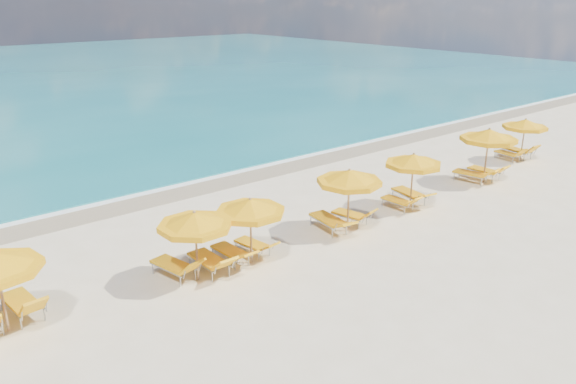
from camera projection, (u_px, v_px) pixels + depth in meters
ground_plane at (315, 235)px, 19.57m from camera, size 120.00×120.00×0.00m
wet_sand_band at (204, 183)px, 24.96m from camera, size 120.00×2.60×0.01m
foam_line at (195, 179)px, 25.54m from camera, size 120.00×1.20×0.03m
whitecap_near at (2, 161)px, 28.36m from camera, size 14.00×0.36×0.05m
whitecap_far at (179, 107)px, 41.85m from camera, size 18.00×0.30×0.05m
umbrella_2 at (195, 221)px, 15.91m from camera, size 2.79×2.79×2.19m
umbrella_3 at (250, 207)px, 16.98m from camera, size 2.84×2.84×2.17m
umbrella_4 at (349, 178)px, 19.33m from camera, size 2.57×2.57×2.31m
umbrella_5 at (413, 161)px, 21.56m from camera, size 2.62×2.62×2.23m
umbrella_6 at (489, 136)px, 24.46m from camera, size 2.98×2.98×2.48m
umbrella_7 at (525, 125)px, 27.76m from camera, size 2.82×2.82×2.19m
lounger_1_right at (23, 308)px, 14.57m from camera, size 0.83×1.95×0.94m
lounger_2_left at (175, 270)px, 16.59m from camera, size 0.99×1.95×0.89m
lounger_2_right at (210, 265)px, 16.91m from camera, size 0.68×1.95×0.89m
lounger_3_left at (231, 256)px, 17.56m from camera, size 0.68×1.85×0.72m
lounger_3_right at (253, 248)px, 18.15m from camera, size 0.76×1.70×0.66m
lounger_4_left at (329, 224)px, 19.90m from camera, size 0.94×2.16×0.75m
lounger_4_right at (351, 218)px, 20.52m from camera, size 0.87×1.76×0.78m
lounger_5_left at (398, 204)px, 21.92m from camera, size 0.61×1.66×0.75m
lounger_5_right at (409, 197)px, 22.61m from camera, size 0.97×2.08×0.75m
lounger_6_left at (471, 177)px, 25.09m from camera, size 1.00×2.01×0.81m
lounger_6_right at (485, 174)px, 25.57m from camera, size 0.66×1.84×0.85m
lounger_7_left at (508, 156)px, 28.41m from camera, size 0.78×1.68×0.80m
lounger_7_right at (518, 153)px, 28.87m from camera, size 0.82×1.90×0.89m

